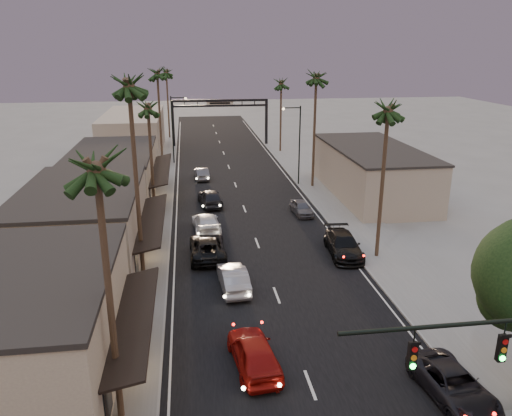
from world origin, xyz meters
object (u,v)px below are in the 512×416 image
object	(u,v)px
arch	(220,111)
palm_la	(95,158)
streetlight_right	(297,139)
palm_lc	(148,103)
streetlight_left	(174,124)
curbside_near	(453,385)
palm_rb	(316,74)
palm_rc	(281,80)
curbside_black	(343,245)
oncoming_pickup	(207,247)
oncoming_red	(254,352)
palm_lb	(128,79)
oncoming_silver	(233,278)
palm_ra	(389,104)
palm_ld	(157,70)
palm_far	(166,70)

from	to	relation	value
arch	palm_la	world-z (taller)	palm_la
streetlight_right	palm_lc	size ratio (longest dim) A/B	0.74
arch	streetlight_left	xyz separation A→B (m)	(-6.92, -12.00, -0.20)
curbside_near	palm_rb	bearing A→B (deg)	80.57
streetlight_right	palm_rc	xyz separation A→B (m)	(1.68, 19.00, 5.14)
palm_lc	palm_rb	xyz separation A→B (m)	(17.20, 8.00, 1.95)
palm_la	palm_rc	bearing A→B (deg)	72.63
streetlight_left	curbside_black	bearing A→B (deg)	-68.46
palm_lc	oncoming_pickup	bearing A→B (deg)	-66.32
oncoming_red	oncoming_pickup	xyz separation A→B (m)	(-1.67, 14.04, -0.06)
palm_rb	palm_lc	bearing A→B (deg)	-155.06
arch	oncoming_red	distance (m)	58.49
palm_lb	oncoming_silver	size ratio (longest dim) A/B	3.21
palm_rc	curbside_near	world-z (taller)	palm_rc
palm_rb	streetlight_left	bearing A→B (deg)	137.95
palm_la	palm_rb	size ratio (longest dim) A/B	0.93
streetlight_right	oncoming_red	distance (m)	34.84
curbside_near	arch	bearing A→B (deg)	90.14
palm_rb	curbside_near	distance (m)	37.70
streetlight_left	oncoming_pickup	world-z (taller)	streetlight_left
palm_lc	oncoming_pickup	size ratio (longest dim) A/B	2.14
oncoming_silver	streetlight_right	bearing A→B (deg)	-115.09
palm_la	arch	bearing A→B (deg)	81.97
arch	oncoming_pickup	xyz separation A→B (m)	(-4.12, -44.21, -4.74)
palm_rb	oncoming_silver	xyz separation A→B (m)	(-11.27, -23.71, -11.64)
oncoming_silver	curbside_near	bearing A→B (deg)	122.49
palm_ra	oncoming_silver	size ratio (longest dim) A/B	2.79
palm_rb	oncoming_pickup	world-z (taller)	palm_rb
palm_lb	oncoming_red	xyz separation A→B (m)	(6.15, -10.25, -12.54)
palm_ld	palm_far	world-z (taller)	palm_ld
palm_la	curbside_black	bearing A→B (deg)	46.79
palm_rb	oncoming_pickup	xyz separation A→B (m)	(-12.72, -18.21, -11.62)
palm_rb	palm_far	world-z (taller)	palm_rb
palm_far	curbside_near	xyz separation A→B (m)	(14.50, -69.75, -10.74)
oncoming_pickup	palm_ld	bearing A→B (deg)	-81.78
oncoming_red	oncoming_pickup	bearing A→B (deg)	-89.74
palm_lc	palm_ra	world-z (taller)	palm_ra
streetlight_left	curbside_black	xyz separation A→B (m)	(13.12, -33.24, -4.51)
palm_ra	arch	bearing A→B (deg)	100.59
palm_ra	curbside_near	world-z (taller)	palm_ra
palm_rc	oncoming_pickup	size ratio (longest dim) A/B	2.14
palm_lb	oncoming_pickup	distance (m)	13.89
streetlight_left	palm_rc	size ratio (longest dim) A/B	0.74
palm_ld	oncoming_pickup	bearing A→B (deg)	-81.28
oncoming_red	curbside_black	bearing A→B (deg)	-130.15
palm_ra	curbside_near	bearing A→B (deg)	-98.66
palm_ld	curbside_near	size ratio (longest dim) A/B	2.80
oncoming_red	oncoming_silver	size ratio (longest dim) A/B	1.05
streetlight_right	palm_far	bearing A→B (deg)	114.76
arch	curbside_black	bearing A→B (deg)	-82.20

